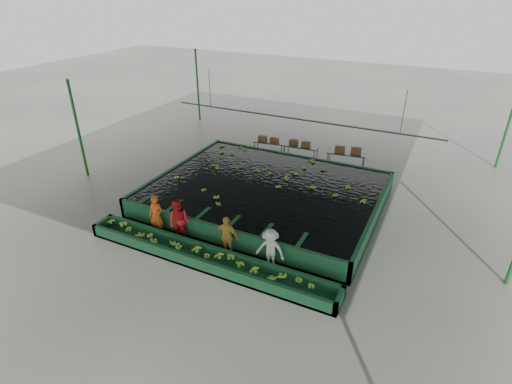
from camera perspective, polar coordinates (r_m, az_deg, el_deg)
The scene contains 21 objects.
ground at distance 17.36m, azimuth -0.73°, elevation -3.61°, with size 80.00×80.00×0.00m, color slate.
shed_roof at distance 15.36m, azimuth -0.85°, elevation 12.52°, with size 20.00×22.00×0.04m, color gray.
shed_posts at distance 16.20m, azimuth -0.79°, elevation 3.96°, with size 20.00×22.00×5.00m, color #1E6225, non-canonical shape.
flotation_tank at distance 18.31m, azimuth 1.39°, elevation -0.21°, with size 10.00×8.00×0.90m, color #1A552F, non-canonical shape.
tank_water at distance 18.12m, azimuth 1.40°, elevation 0.90°, with size 9.70×7.70×0.00m, color black.
sorting_trough at distance 14.66m, azimuth -7.22°, elevation -9.34°, with size 10.00×1.00×0.50m, color #1A552F, non-canonical shape.
cableway_rail at distance 20.32m, azimuth 5.73°, elevation 10.35°, with size 0.08×0.08×14.00m, color #59605B.
rail_hanger_left at distance 22.23m, azimuth -6.63°, elevation 14.51°, with size 0.04×0.04×2.00m, color #59605B.
rail_hanger_right at distance 18.95m, azimuth 20.36°, elevation 10.65°, with size 0.04×0.04×2.00m, color #59605B.
worker_a at distance 16.31m, azimuth -14.06°, elevation -3.29°, with size 0.62×0.41×1.71m, color #DE5B19.
worker_b at distance 15.67m, azimuth -10.95°, elevation -4.15°, with size 0.86×0.67×1.77m, color red.
worker_c at distance 14.68m, azimuth -4.22°, elevation -6.35°, with size 0.97×0.40×1.65m, color gold.
worker_d at distance 14.02m, azimuth 2.05°, elevation -8.23°, with size 1.04×0.60×1.61m, color silver.
packing_table_left at distance 23.58m, azimuth 1.92°, elevation 6.31°, with size 1.81×0.73×0.83m, color #59605B, non-canonical shape.
packing_table_mid at distance 22.94m, azimuth 6.40°, elevation 5.59°, with size 1.93×0.77×0.88m, color #59605B, non-canonical shape.
packing_table_right at distance 22.27m, azimuth 12.70°, elevation 4.44°, with size 2.06×0.82×0.94m, color #59605B, non-canonical shape.
box_stack_left at distance 23.39m, azimuth 1.78°, elevation 7.22°, with size 1.22×0.34×0.26m, color brown, non-canonical shape.
box_stack_mid at distance 22.79m, azimuth 6.25°, elevation 6.64°, with size 1.19×0.33×0.26m, color brown, non-canonical shape.
box_stack_right at distance 22.04m, azimuth 12.96°, elevation 5.49°, with size 1.39×0.38×0.30m, color brown, non-canonical shape.
floating_bananas at distance 18.78m, azimuth 2.44°, elevation 1.89°, with size 8.63×5.88×0.12m, color #8ACB3C, non-canonical shape.
trough_bananas at distance 14.57m, azimuth -7.26°, elevation -8.87°, with size 8.85×0.59×0.12m, color #8ACB3C, non-canonical shape.
Camera 1 is at (6.77, -13.18, 9.05)m, focal length 28.00 mm.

